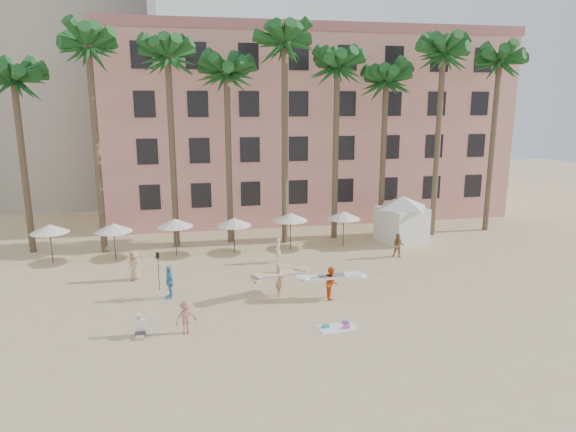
% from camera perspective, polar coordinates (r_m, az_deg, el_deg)
% --- Properties ---
extents(ground, '(120.00, 120.00, 0.00)m').
position_cam_1_polar(ground, '(24.96, -0.88, -12.21)').
color(ground, '#D1B789').
rests_on(ground, ground).
extents(pink_hotel, '(35.00, 14.00, 16.00)m').
position_cam_1_polar(pink_hotel, '(49.55, 1.71, 9.88)').
color(pink_hotel, '#E29389').
rests_on(pink_hotel, ground).
extents(palm_row, '(44.40, 5.40, 16.30)m').
position_cam_1_polar(palm_row, '(37.60, -4.43, 16.47)').
color(palm_row, brown).
rests_on(palm_row, ground).
extents(umbrella_row, '(22.50, 2.70, 2.73)m').
position_cam_1_polar(umbrella_row, '(35.73, -9.25, -0.65)').
color(umbrella_row, '#332B23').
rests_on(umbrella_row, ground).
extents(cabana, '(5.60, 5.60, 3.50)m').
position_cam_1_polar(cabana, '(39.60, 12.56, 0.14)').
color(cabana, silver).
rests_on(cabana, ground).
extents(beach_towel, '(1.92, 1.23, 0.14)m').
position_cam_1_polar(beach_towel, '(24.99, 5.56, -12.15)').
color(beach_towel, white).
rests_on(beach_towel, ground).
extents(carrier_yellow, '(3.17, 1.91, 1.81)m').
position_cam_1_polar(carrier_yellow, '(28.27, -0.94, -6.89)').
color(carrier_yellow, tan).
rests_on(carrier_yellow, ground).
extents(carrier_white, '(3.20, 1.12, 1.76)m').
position_cam_1_polar(carrier_white, '(28.05, 4.84, -7.26)').
color(carrier_white, '#EA5718').
rests_on(carrier_white, ground).
extents(beachgoers, '(18.25, 10.41, 1.82)m').
position_cam_1_polar(beachgoers, '(29.83, -5.99, -6.22)').
color(beachgoers, brown).
rests_on(beachgoers, ground).
extents(paddle, '(0.18, 0.04, 2.23)m').
position_cam_1_polar(paddle, '(29.86, -14.22, -5.42)').
color(paddle, black).
rests_on(paddle, ground).
extents(seated_man, '(0.44, 0.77, 1.00)m').
position_cam_1_polar(seated_man, '(24.90, -16.11, -11.93)').
color(seated_man, '#3F3F4C').
rests_on(seated_man, ground).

